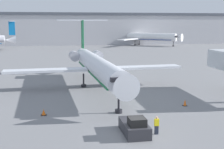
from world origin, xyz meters
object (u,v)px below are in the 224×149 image
Objects in this scene: worker_near_tug at (157,125)px; traffic_cone_left at (44,112)px; pushback_tug at (134,127)px; airplane_main at (96,65)px; traffic_cone_right at (185,103)px; airplane_parked_far_right at (139,37)px.

traffic_cone_left is (-10.03, 7.68, -0.53)m from worker_near_tug.
traffic_cone_left is (-8.15, 7.20, -0.32)m from pushback_tug.
pushback_tug is (0.74, -20.57, -2.88)m from airplane_main.
traffic_cone_left is at bearing 138.52° from pushback_tug.
traffic_cone_right is (16.43, 0.90, 0.06)m from traffic_cone_left.
pushback_tug is at bearing -41.48° from traffic_cone_left.
airplane_parked_far_right is (38.42, 101.79, 3.42)m from traffic_cone_left.
pushback_tug is 0.13× the size of airplane_parked_far_right.
pushback_tug is 113.15m from airplane_parked_far_right.
airplane_parked_far_right reaches higher than airplane_main.
worker_near_tug is at bearing -126.67° from traffic_cone_right.
traffic_cone_left is at bearing -118.98° from airplane_main.
worker_near_tug is at bearing -104.54° from airplane_parked_far_right.
pushback_tug is 5.29× the size of traffic_cone_right.
traffic_cone_right is (8.28, 8.10, -0.26)m from pushback_tug.
airplane_parked_far_right reaches higher than traffic_cone_left.
pushback_tug is at bearing 165.72° from worker_near_tug.
worker_near_tug is 10.71m from traffic_cone_right.
airplane_main is at bearing 61.02° from traffic_cone_left.
airplane_main reaches higher than worker_near_tug.
pushback_tug is 10.88m from traffic_cone_left.
airplane_main reaches higher than pushback_tug.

